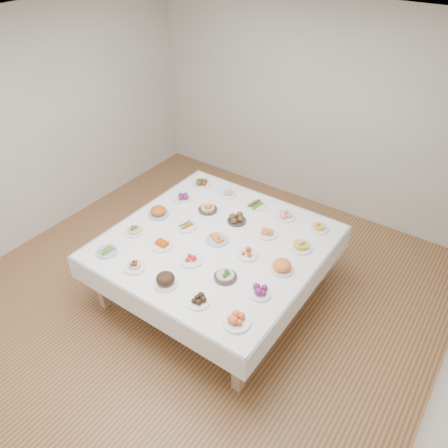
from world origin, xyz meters
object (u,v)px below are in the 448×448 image
Objects in this scene: dish_24 at (319,226)px; display_table at (216,246)px; dish_0 at (107,251)px; dish_12 at (217,238)px.

display_table is at bearing -134.90° from dish_24.
dish_12 reaches higher than dish_0.
dish_0 is 0.92× the size of dish_12.
dish_24 is (0.80, 0.81, 0.11)m from display_table.
dish_24 is (0.79, 0.80, 0.01)m from dish_12.
display_table is 10.54× the size of dish_24.
dish_24 reaches higher than dish_12.
dish_12 is (0.81, 0.81, 0.02)m from dish_0.
display_table is 9.14× the size of dish_12.
display_table is 1.14m from dish_24.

